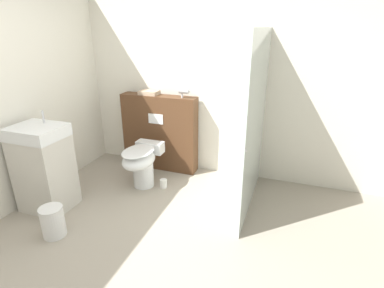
{
  "coord_description": "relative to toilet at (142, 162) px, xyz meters",
  "views": [
    {
      "loc": [
        1.31,
        -1.82,
        1.98
      ],
      "look_at": [
        0.22,
        1.22,
        0.71
      ],
      "focal_mm": 28.0,
      "sensor_mm": 36.0,
      "label": 1
    }
  ],
  "objects": [
    {
      "name": "ground_plane",
      "position": [
        0.48,
        -1.26,
        -0.35
      ],
      "size": [
        12.0,
        12.0,
        0.0
      ],
      "primitive_type": "plane",
      "color": "#9E9384"
    },
    {
      "name": "wall_back",
      "position": [
        0.48,
        0.81,
        0.9
      ],
      "size": [
        8.0,
        0.06,
        2.5
      ],
      "color": "silver",
      "rests_on": "ground_plane"
    },
    {
      "name": "partition_panel",
      "position": [
        -0.03,
        0.63,
        0.19
      ],
      "size": [
        1.1,
        0.23,
        1.09
      ],
      "color": "#51331E",
      "rests_on": "ground_plane"
    },
    {
      "name": "shower_glass",
      "position": [
        1.41,
        0.07,
        0.63
      ],
      "size": [
        0.04,
        1.41,
        1.98
      ],
      "color": "silver",
      "rests_on": "ground_plane"
    },
    {
      "name": "toilet",
      "position": [
        0.0,
        0.0,
        0.0
      ],
      "size": [
        0.38,
        0.66,
        0.55
      ],
      "color": "white",
      "rests_on": "ground_plane"
    },
    {
      "name": "sink_vanity",
      "position": [
        -0.8,
        -0.79,
        0.15
      ],
      "size": [
        0.55,
        0.46,
        1.13
      ],
      "color": "beige",
      "rests_on": "ground_plane"
    },
    {
      "name": "hair_drier",
      "position": [
        0.37,
        0.59,
        0.83
      ],
      "size": [
        0.17,
        0.07,
        0.13
      ],
      "color": "#B7B7BC",
      "rests_on": "partition_panel"
    },
    {
      "name": "folded_towel",
      "position": [
        -0.17,
        0.64,
        0.77
      ],
      "size": [
        0.26,
        0.19,
        0.05
      ],
      "color": "tan",
      "rests_on": "partition_panel"
    },
    {
      "name": "spare_toilet_roll",
      "position": [
        0.27,
        0.07,
        -0.3
      ],
      "size": [
        0.09,
        0.09,
        0.11
      ],
      "color": "white",
      "rests_on": "ground_plane"
    },
    {
      "name": "waste_bin",
      "position": [
        -0.37,
        -1.19,
        -0.19
      ],
      "size": [
        0.23,
        0.23,
        0.32
      ],
      "color": "silver",
      "rests_on": "ground_plane"
    }
  ]
}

